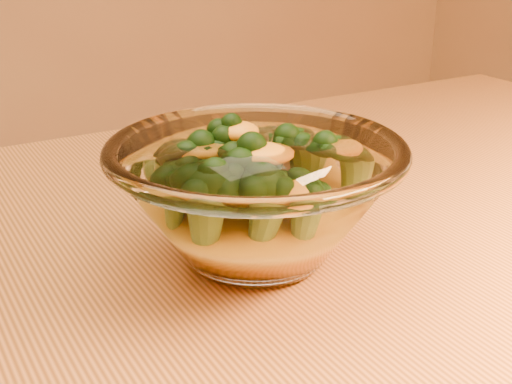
% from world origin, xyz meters
% --- Properties ---
extents(table, '(1.20, 0.80, 0.75)m').
position_xyz_m(table, '(0.00, 0.00, 0.65)').
color(table, '#C77B3B').
rests_on(table, ground).
extents(glass_bowl, '(0.24, 0.24, 0.11)m').
position_xyz_m(glass_bowl, '(-0.09, -0.01, 0.81)').
color(glass_bowl, white).
rests_on(glass_bowl, table).
extents(cheese_sauce, '(0.14, 0.14, 0.04)m').
position_xyz_m(cheese_sauce, '(-0.09, -0.01, 0.78)').
color(cheese_sauce, '#FFA415').
rests_on(cheese_sauce, glass_bowl).
extents(broccoli_heap, '(0.17, 0.15, 0.08)m').
position_xyz_m(broccoli_heap, '(-0.09, -0.01, 0.82)').
color(broccoli_heap, black).
rests_on(broccoli_heap, cheese_sauce).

